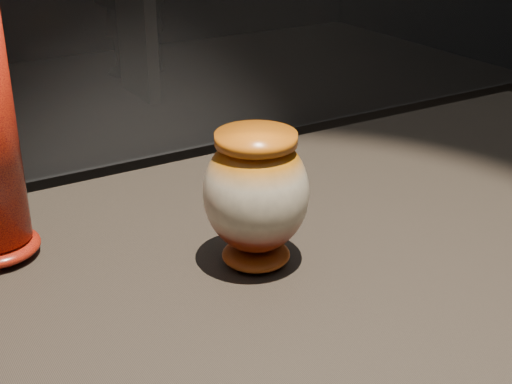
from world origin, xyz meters
TOP-DOWN VIEW (x-y plane):
  - main_vase at (0.02, -0.00)m, footprint 0.15×0.15m

SIDE VIEW (x-z plane):
  - main_vase at x=0.02m, z-range 0.91..1.10m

